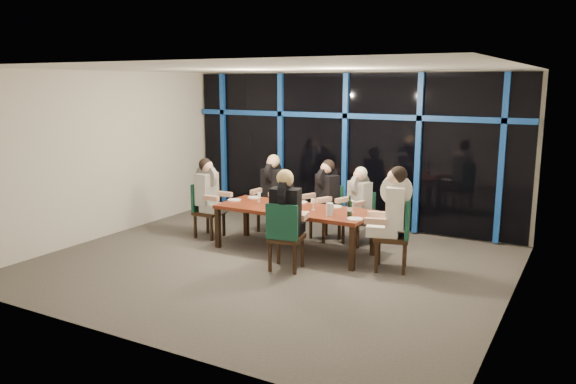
% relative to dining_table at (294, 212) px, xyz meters
% --- Properties ---
extents(room, '(7.04, 7.00, 3.02)m').
position_rel_dining_table_xyz_m(room, '(0.00, -0.80, 1.34)').
color(room, '#5A544F').
rests_on(room, ground).
extents(window_wall, '(6.86, 0.43, 2.94)m').
position_rel_dining_table_xyz_m(window_wall, '(0.01, 2.13, 0.87)').
color(window_wall, black).
rests_on(window_wall, ground).
extents(dining_table, '(2.60, 1.00, 0.75)m').
position_rel_dining_table_xyz_m(dining_table, '(0.00, 0.00, 0.00)').
color(dining_table, maroon).
rests_on(dining_table, ground).
extents(chair_far_left, '(0.50, 0.50, 1.00)m').
position_rel_dining_table_xyz_m(chair_far_left, '(-0.97, 1.02, -0.12)').
color(chair_far_left, black).
rests_on(chair_far_left, ground).
extents(chair_far_mid, '(0.61, 0.61, 0.99)m').
position_rel_dining_table_xyz_m(chair_far_mid, '(0.18, 1.00, -0.13)').
color(chair_far_mid, black).
rests_on(chair_far_mid, ground).
extents(chair_far_right, '(0.56, 0.56, 0.93)m').
position_rel_dining_table_xyz_m(chair_far_right, '(0.80, 0.98, -0.16)').
color(chair_far_right, black).
rests_on(chair_far_right, ground).
extents(chair_end_left, '(0.46, 0.46, 0.99)m').
position_rel_dining_table_xyz_m(chair_end_left, '(-1.85, 0.02, -0.13)').
color(chair_end_left, black).
rests_on(chair_end_left, ground).
extents(chair_end_right, '(0.61, 0.61, 1.08)m').
position_rel_dining_table_xyz_m(chair_end_right, '(1.83, -0.09, -0.08)').
color(chair_end_right, black).
rests_on(chair_end_right, ground).
extents(chair_near_mid, '(0.57, 0.57, 1.05)m').
position_rel_dining_table_xyz_m(chair_near_mid, '(0.36, -0.95, -0.10)').
color(chair_near_mid, black).
rests_on(chair_near_mid, ground).
extents(diner_far_left, '(0.52, 0.64, 0.97)m').
position_rel_dining_table_xyz_m(diner_far_left, '(-0.98, 0.93, 0.27)').
color(diner_far_left, black).
rests_on(diner_far_left, ground).
extents(diner_far_mid, '(0.62, 0.68, 0.96)m').
position_rel_dining_table_xyz_m(diner_far_mid, '(0.14, 0.92, 0.26)').
color(diner_far_mid, black).
rests_on(diner_far_mid, ground).
extents(diner_far_right, '(0.57, 0.64, 0.91)m').
position_rel_dining_table_xyz_m(diner_far_right, '(0.77, 0.91, 0.21)').
color(diner_far_right, black).
rests_on(diner_far_right, ground).
extents(diner_end_left, '(0.62, 0.49, 0.97)m').
position_rel_dining_table_xyz_m(diner_end_left, '(-1.77, 0.02, 0.27)').
color(diner_end_left, black).
rests_on(diner_end_left, ground).
extents(diner_end_right, '(0.73, 0.62, 1.05)m').
position_rel_dining_table_xyz_m(diner_end_right, '(1.74, -0.11, 0.35)').
color(diner_end_right, white).
rests_on(diner_end_right, ground).
extents(diner_near_mid, '(0.57, 0.70, 1.02)m').
position_rel_dining_table_xyz_m(diner_near_mid, '(0.34, -0.86, 0.32)').
color(diner_near_mid, black).
rests_on(diner_near_mid, ground).
extents(plate_far_left, '(0.24, 0.24, 0.01)m').
position_rel_dining_table_xyz_m(plate_far_left, '(-1.02, 0.37, 0.08)').
color(plate_far_left, white).
rests_on(plate_far_left, dining_table).
extents(plate_far_mid, '(0.24, 0.24, 0.01)m').
position_rel_dining_table_xyz_m(plate_far_mid, '(-0.09, 0.41, 0.08)').
color(plate_far_mid, white).
rests_on(plate_far_mid, dining_table).
extents(plate_far_right, '(0.24, 0.24, 0.01)m').
position_rel_dining_table_xyz_m(plate_far_right, '(0.57, 0.38, 0.08)').
color(plate_far_right, white).
rests_on(plate_far_right, dining_table).
extents(plate_end_left, '(0.24, 0.24, 0.01)m').
position_rel_dining_table_xyz_m(plate_end_left, '(-1.21, 0.02, 0.08)').
color(plate_end_left, white).
rests_on(plate_end_left, dining_table).
extents(plate_end_right, '(0.24, 0.24, 0.01)m').
position_rel_dining_table_xyz_m(plate_end_right, '(1.19, -0.25, 0.08)').
color(plate_end_right, white).
rests_on(plate_end_right, dining_table).
extents(plate_near_mid, '(0.24, 0.24, 0.01)m').
position_rel_dining_table_xyz_m(plate_near_mid, '(0.23, -0.31, 0.08)').
color(plate_near_mid, white).
rests_on(plate_near_mid, dining_table).
extents(wine_bottle, '(0.08, 0.08, 0.33)m').
position_rel_dining_table_xyz_m(wine_bottle, '(1.05, -0.12, 0.20)').
color(wine_bottle, black).
rests_on(wine_bottle, dining_table).
extents(water_pitcher, '(0.13, 0.11, 0.20)m').
position_rel_dining_table_xyz_m(water_pitcher, '(0.76, -0.24, 0.17)').
color(water_pitcher, silver).
rests_on(water_pitcher, dining_table).
extents(tea_light, '(0.05, 0.05, 0.03)m').
position_rel_dining_table_xyz_m(tea_light, '(-0.05, -0.28, 0.08)').
color(tea_light, '#FFA64C').
rests_on(tea_light, dining_table).
extents(wine_glass_a, '(0.07, 0.07, 0.17)m').
position_rel_dining_table_xyz_m(wine_glass_a, '(-0.34, -0.02, 0.19)').
color(wine_glass_a, silver).
rests_on(wine_glass_a, dining_table).
extents(wine_glass_b, '(0.06, 0.06, 0.16)m').
position_rel_dining_table_xyz_m(wine_glass_b, '(0.08, 0.09, 0.18)').
color(wine_glass_b, silver).
rests_on(wine_glass_b, dining_table).
extents(wine_glass_c, '(0.07, 0.07, 0.19)m').
position_rel_dining_table_xyz_m(wine_glass_c, '(0.36, -0.00, 0.20)').
color(wine_glass_c, silver).
rests_on(wine_glass_c, dining_table).
extents(wine_glass_d, '(0.06, 0.06, 0.16)m').
position_rel_dining_table_xyz_m(wine_glass_d, '(-0.77, 0.14, 0.19)').
color(wine_glass_d, silver).
rests_on(wine_glass_d, dining_table).
extents(wine_glass_e, '(0.07, 0.07, 0.19)m').
position_rel_dining_table_xyz_m(wine_glass_e, '(0.98, 0.17, 0.21)').
color(wine_glass_e, silver).
rests_on(wine_glass_e, dining_table).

